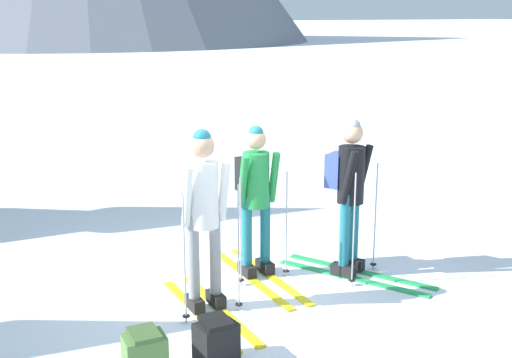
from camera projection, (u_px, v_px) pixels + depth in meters
name	position (u px, v px, depth m)	size (l,w,h in m)	color
ground_plane	(255.00, 288.00, 6.84)	(400.00, 400.00, 0.00)	white
skier_in_white	(204.00, 213.00, 6.11)	(0.61, 1.70, 1.75)	yellow
skier_in_green	(256.00, 194.00, 6.96)	(0.61, 1.74, 1.64)	yellow
skier_in_black	(350.00, 189.00, 6.98)	(1.16, 1.65, 1.70)	green
backpack_on_snow_front	(145.00, 354.00, 5.14)	(0.32, 0.28, 0.38)	#4C7238
backpack_on_snow_beside	(216.00, 341.00, 5.35)	(0.36, 0.29, 0.38)	black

